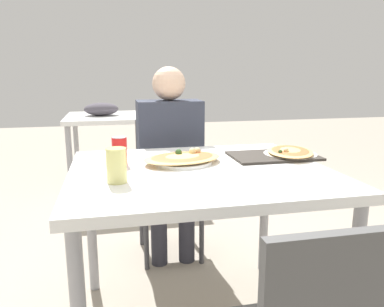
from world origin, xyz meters
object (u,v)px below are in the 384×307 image
dining_table (200,186)px  drink_glass (117,165)px  chair_far_seated (168,179)px  pizza_second (290,152)px  soda_can (120,151)px  pizza_main (183,159)px  person_seated (170,150)px

dining_table → drink_glass: (-0.35, -0.13, 0.14)m
chair_far_seated → pizza_second: bearing=127.6°
soda_can → pizza_second: size_ratio=0.34×
pizza_main → pizza_second: bearing=2.2°
drink_glass → pizza_main: bearing=39.8°
chair_far_seated → drink_glass: size_ratio=6.58×
drink_glass → person_seated: bearing=68.0°
dining_table → pizza_second: 0.52m
chair_far_seated → drink_glass: 1.05m
dining_table → pizza_second: (0.49, 0.14, 0.10)m
pizza_main → soda_can: 0.29m
pizza_second → chair_far_seated: bearing=127.6°
drink_glass → soda_can: bearing=86.1°
person_seated → pizza_second: size_ratio=3.27×
chair_far_seated → pizza_main: chair_far_seated is taller
pizza_main → soda_can: bearing=174.0°
pizza_main → pizza_second: pizza_main is taller
dining_table → soda_can: size_ratio=8.76×
pizza_main → drink_glass: size_ratio=3.20×
chair_far_seated → pizza_main: size_ratio=2.06×
person_seated → soda_can: 0.64m
chair_far_seated → drink_glass: bearing=70.4°
chair_far_seated → drink_glass: (-0.33, -0.93, 0.34)m
dining_table → chair_far_seated: 0.82m
dining_table → person_seated: (-0.02, 0.69, 0.02)m
chair_far_seated → soda_can: size_ratio=6.92×
person_seated → soda_can: (-0.31, -0.54, 0.12)m
pizza_main → dining_table: bearing=-65.8°
drink_glass → pizza_second: drink_glass is taller
chair_far_seated → pizza_second: (0.51, -0.66, 0.29)m
dining_table → person_seated: bearing=91.7°
drink_glass → chair_far_seated: bearing=70.4°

